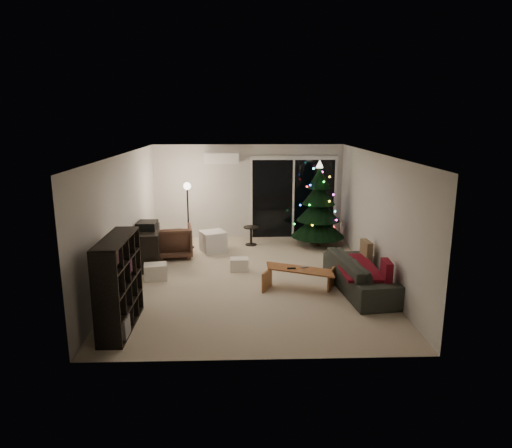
{
  "coord_description": "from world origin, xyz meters",
  "views": [
    {
      "loc": [
        -0.2,
        -8.82,
        3.18
      ],
      "look_at": [
        0.1,
        0.3,
        1.05
      ],
      "focal_mm": 32.0,
      "sensor_mm": 36.0,
      "label": 1
    }
  ],
  "objects": [
    {
      "name": "sofa_throw",
      "position": [
        1.95,
        -0.77,
        0.46
      ],
      "size": [
        0.68,
        1.57,
        0.05
      ],
      "primitive_type": "cube",
      "color": "maroon",
      "rests_on": "sofa"
    },
    {
      "name": "sofa",
      "position": [
        2.05,
        -0.77,
        0.32
      ],
      "size": [
        1.09,
        2.26,
        0.63
      ],
      "primitive_type": "imported",
      "rotation": [
        0.0,
        0.0,
        1.68
      ],
      "color": "black",
      "rests_on": "floor"
    },
    {
      "name": "ottoman",
      "position": [
        -0.89,
        1.89,
        0.25
      ],
      "size": [
        0.72,
        0.72,
        0.5
      ],
      "primitive_type": "cube",
      "rotation": [
        0.0,
        0.0,
        0.4
      ],
      "color": "white",
      "rests_on": "floor"
    },
    {
      "name": "floor_lamp",
      "position": [
        -1.51,
        2.23,
        0.79
      ],
      "size": [
        0.25,
        0.25,
        1.58
      ],
      "primitive_type": "cylinder",
      "color": "black",
      "rests_on": "floor"
    },
    {
      "name": "side_table",
      "position": [
        0.04,
        2.44,
        0.24
      ],
      "size": [
        0.43,
        0.43,
        0.48
      ],
      "primitive_type": "cylinder",
      "rotation": [
        0.0,
        0.0,
        -0.13
      ],
      "color": "black",
      "rests_on": "floor"
    },
    {
      "name": "cushion_a",
      "position": [
        2.3,
        -0.12,
        0.57
      ],
      "size": [
        0.16,
        0.43,
        0.42
      ],
      "primitive_type": "cube",
      "rotation": [
        0.0,
        0.0,
        0.09
      ],
      "color": "brown",
      "rests_on": "sofa"
    },
    {
      "name": "cardboard_box_b",
      "position": [
        -0.25,
        0.44,
        0.13
      ],
      "size": [
        0.39,
        0.29,
        0.27
      ],
      "primitive_type": "cube",
      "rotation": [
        0.0,
        0.0,
        0.02
      ],
      "color": "white",
      "rests_on": "floor"
    },
    {
      "name": "cushion_b",
      "position": [
        2.3,
        -1.42,
        0.57
      ],
      "size": [
        0.15,
        0.43,
        0.42
      ],
      "primitive_type": "cube",
      "rotation": [
        0.0,
        0.0,
        -0.07
      ],
      "color": "maroon",
      "rests_on": "sofa"
    },
    {
      "name": "christmas_tree",
      "position": [
        1.73,
        2.33,
        1.08
      ],
      "size": [
        1.65,
        1.65,
        2.16
      ],
      "primitive_type": "cone",
      "rotation": [
        0.0,
        0.0,
        -0.27
      ],
      "color": "black",
      "rests_on": "floor"
    },
    {
      "name": "room",
      "position": [
        0.46,
        1.49,
        1.02
      ],
      "size": [
        6.5,
        7.51,
        2.6
      ],
      "color": "beige",
      "rests_on": "ground"
    },
    {
      "name": "remote_a",
      "position": [
        0.74,
        -0.68,
        0.42
      ],
      "size": [
        0.16,
        0.05,
        0.02
      ],
      "primitive_type": "cube",
      "color": "black",
      "rests_on": "coffee_table"
    },
    {
      "name": "stereo",
      "position": [
        -2.25,
        0.9,
        0.9
      ],
      "size": [
        0.41,
        0.49,
        0.17
      ],
      "primitive_type": "cube",
      "color": "black",
      "rests_on": "media_cabinet"
    },
    {
      "name": "media_cabinet",
      "position": [
        -2.25,
        0.9,
        0.41
      ],
      "size": [
        0.66,
        1.35,
        0.81
      ],
      "primitive_type": "cube",
      "rotation": [
        0.0,
        0.0,
        0.14
      ],
      "color": "black",
      "rests_on": "floor"
    },
    {
      "name": "armchair",
      "position": [
        -1.76,
        1.48,
        0.37
      ],
      "size": [
        0.91,
        0.93,
        0.75
      ],
      "primitive_type": "imported",
      "rotation": [
        0.0,
        0.0,
        3.3
      ],
      "color": "brown",
      "rests_on": "floor"
    },
    {
      "name": "coffee_table",
      "position": [
        0.89,
        -0.68,
        0.2
      ],
      "size": [
        1.35,
        0.94,
        0.41
      ],
      "primitive_type": null,
      "rotation": [
        0.0,
        0.0,
        -0.43
      ],
      "color": "#9B602C",
      "rests_on": "floor"
    },
    {
      "name": "cardboard_box_a",
      "position": [
        -1.93,
        -0.05,
        0.16
      ],
      "size": [
        0.5,
        0.41,
        0.32
      ],
      "primitive_type": "cube",
      "rotation": [
        0.0,
        0.0,
        0.18
      ],
      "color": "white",
      "rests_on": "floor"
    },
    {
      "name": "remote_b",
      "position": [
        0.99,
        -0.63,
        0.42
      ],
      "size": [
        0.16,
        0.09,
        0.02
      ],
      "primitive_type": "cube",
      "rotation": [
        0.0,
        0.0,
        0.35
      ],
      "color": "slate",
      "rests_on": "coffee_table"
    },
    {
      "name": "bookshelf",
      "position": [
        -2.25,
        -2.21,
        0.72
      ],
      "size": [
        0.51,
        1.47,
        1.44
      ],
      "primitive_type": null,
      "rotation": [
        0.0,
        0.0,
        -0.1
      ],
      "color": "black",
      "rests_on": "floor"
    }
  ]
}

